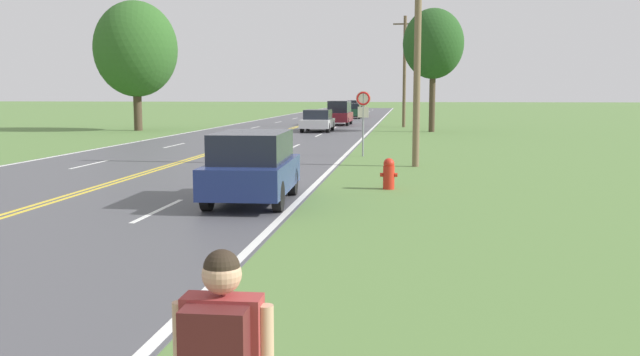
# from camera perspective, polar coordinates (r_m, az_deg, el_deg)

# --- Properties ---
(fire_hydrant) EXTENTS (0.47, 0.31, 0.84)m
(fire_hydrant) POSITION_cam_1_polar(r_m,az_deg,el_deg) (18.37, 5.81, 0.39)
(fire_hydrant) COLOR red
(fire_hydrant) RESTS_ON ground
(traffic_sign) EXTENTS (0.60, 0.10, 2.66)m
(traffic_sign) POSITION_cam_1_polar(r_m,az_deg,el_deg) (27.72, 3.66, 5.97)
(traffic_sign) COLOR gray
(traffic_sign) RESTS_ON ground
(utility_pole_midground) EXTENTS (1.80, 0.24, 8.64)m
(utility_pole_midground) POSITION_cam_1_polar(r_m,az_deg,el_deg) (24.13, 8.23, 11.59)
(utility_pole_midground) COLOR brown
(utility_pole_midground) RESTS_ON ground
(utility_pole_far) EXTENTS (1.80, 0.24, 8.32)m
(utility_pole_far) POSITION_cam_1_polar(r_m,az_deg,el_deg) (52.10, 7.13, 9.02)
(utility_pole_far) COLOR brown
(utility_pole_far) RESTS_ON ground
(tree_left_verge) EXTENTS (5.65, 5.65, 8.82)m
(tree_left_verge) POSITION_cam_1_polar(r_m,az_deg,el_deg) (48.70, -15.26, 10.42)
(tree_left_verge) COLOR #473828
(tree_left_verge) RESTS_ON ground
(tree_behind_sign) EXTENTS (4.01, 4.01, 8.13)m
(tree_behind_sign) POSITION_cam_1_polar(r_m,az_deg,el_deg) (46.17, 9.52, 11.06)
(tree_behind_sign) COLOR #473828
(tree_behind_sign) RESTS_ON ground
(car_dark_blue_hatchback_nearest) EXTENTS (1.94, 4.04, 1.68)m
(car_dark_blue_hatchback_nearest) POSITION_cam_1_polar(r_m,az_deg,el_deg) (16.04, -5.70, 1.06)
(car_dark_blue_hatchback_nearest) COLOR black
(car_dark_blue_hatchback_nearest) RESTS_ON ground
(car_silver_sedan_approaching) EXTENTS (1.94, 4.43, 1.47)m
(car_silver_sedan_approaching) POSITION_cam_1_polar(r_m,az_deg,el_deg) (45.69, -0.20, 4.88)
(car_silver_sedan_approaching) COLOR black
(car_silver_sedan_approaching) RESTS_ON ground
(car_maroon_van_mid_near) EXTENTS (1.86, 4.54, 1.96)m
(car_maroon_van_mid_near) POSITION_cam_1_polar(r_m,az_deg,el_deg) (55.04, 1.66, 5.52)
(car_maroon_van_mid_near) COLOR black
(car_maroon_van_mid_near) RESTS_ON ground
(car_dark_green_hatchback_mid_far) EXTENTS (1.79, 3.58, 1.54)m
(car_dark_green_hatchback_mid_far) POSITION_cam_1_polar(r_m,az_deg,el_deg) (69.41, 2.73, 5.71)
(car_dark_green_hatchback_mid_far) COLOR black
(car_dark_green_hatchback_mid_far) RESTS_ON ground
(car_red_suv_receding) EXTENTS (2.00, 4.44, 1.79)m
(car_red_suv_receding) POSITION_cam_1_polar(r_m,az_deg,el_deg) (75.66, 3.07, 5.91)
(car_red_suv_receding) COLOR black
(car_red_suv_receding) RESTS_ON ground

